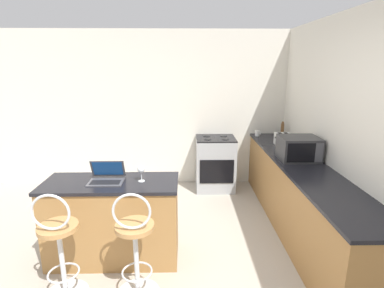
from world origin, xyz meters
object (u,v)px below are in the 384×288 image
object	(u,v)px
bar_stool_far	(135,248)
mug_white	(258,133)
microwave	(299,148)
storage_jar	(298,143)
bar_stool_near	(60,249)
pepper_mill	(282,130)
stove_range	(215,163)
toaster	(284,140)
wine_glass_short	(141,170)
laptop	(107,176)

from	to	relation	value
bar_stool_far	mug_white	distance (m)	3.08
microwave	storage_jar	size ratio (longest dim) A/B	2.26
bar_stool_near	pepper_mill	size ratio (longest dim) A/B	4.02
bar_stool_far	stove_range	distance (m)	2.62
toaster	mug_white	distance (m)	0.66
toaster	wine_glass_short	world-z (taller)	toaster
bar_stool_far	wine_glass_short	xyz separation A→B (m)	(-0.01, 0.58, 0.51)
toaster	pepper_mill	distance (m)	0.56
wine_glass_short	microwave	bearing A→B (deg)	20.28
bar_stool_near	mug_white	world-z (taller)	bar_stool_near
bar_stool_far	storage_jar	distance (m)	2.65
bar_stool_far	laptop	bearing A→B (deg)	121.67
bar_stool_near	laptop	bearing A→B (deg)	64.30
bar_stool_near	bar_stool_far	world-z (taller)	same
bar_stool_near	toaster	xyz separation A→B (m)	(2.54, 1.95, 0.48)
bar_stool_near	storage_jar	world-z (taller)	storage_jar
wine_glass_short	mug_white	bearing A→B (deg)	50.12
bar_stool_near	bar_stool_far	xyz separation A→B (m)	(0.66, 0.00, 0.00)
toaster	stove_range	bearing A→B (deg)	152.11
microwave	laptop	bearing A→B (deg)	-163.14
bar_stool_far	stove_range	size ratio (longest dim) A/B	1.17
stove_range	wine_glass_short	xyz separation A→B (m)	(-0.95, -1.87, 0.57)
microwave	stove_range	distance (m)	1.61
laptop	stove_range	distance (m)	2.32
storage_jar	wine_glass_short	bearing A→B (deg)	-151.69
bar_stool_near	toaster	size ratio (longest dim) A/B	3.87
wine_glass_short	storage_jar	size ratio (longest dim) A/B	0.80
storage_jar	stove_range	bearing A→B (deg)	143.50
microwave	toaster	distance (m)	0.68
microwave	mug_white	size ratio (longest dim) A/B	5.09
bar_stool_far	mug_white	world-z (taller)	bar_stool_far
microwave	mug_white	distance (m)	1.31
wine_glass_short	storage_jar	xyz separation A→B (m)	(2.01, 1.08, -0.02)
bar_stool_far	pepper_mill	world-z (taller)	pepper_mill
microwave	stove_range	world-z (taller)	microwave
stove_range	storage_jar	xyz separation A→B (m)	(1.06, -0.79, 0.55)
toaster	storage_jar	world-z (taller)	storage_jar
bar_stool_near	wine_glass_short	xyz separation A→B (m)	(0.64, 0.58, 0.51)
pepper_mill	mug_white	size ratio (longest dim) A/B	2.81
stove_range	storage_jar	distance (m)	1.43
stove_range	wine_glass_short	world-z (taller)	wine_glass_short
bar_stool_near	mug_white	bearing A→B (deg)	48.09
bar_stool_near	toaster	distance (m)	3.24
bar_stool_far	mug_white	xyz separation A→B (m)	(1.65, 2.56, 0.44)
laptop	toaster	bearing A→B (deg)	30.92
laptop	stove_range	bearing A→B (deg)	54.91
stove_range	pepper_mill	xyz separation A→B (m)	(1.10, 0.03, 0.57)
laptop	storage_jar	distance (m)	2.60
pepper_mill	wine_glass_short	xyz separation A→B (m)	(-2.04, -1.90, -0.00)
toaster	stove_range	xyz separation A→B (m)	(-0.95, 0.50, -0.53)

